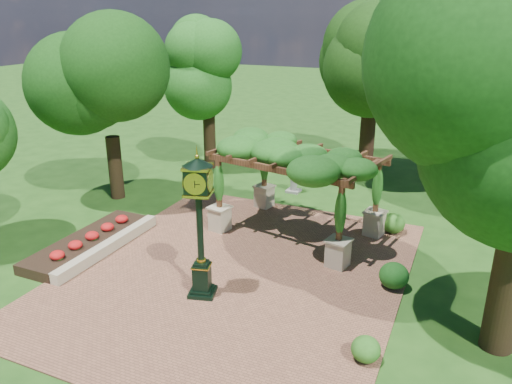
% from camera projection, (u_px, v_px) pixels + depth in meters
% --- Properties ---
extents(ground, '(120.00, 120.00, 0.00)m').
position_uv_depth(ground, '(222.00, 287.00, 14.87)').
color(ground, '#1E4714').
rests_on(ground, ground).
extents(brick_plaza, '(10.00, 12.00, 0.04)m').
position_uv_depth(brick_plaza, '(237.00, 272.00, 15.72)').
color(brick_plaza, brown).
rests_on(brick_plaza, ground).
extents(border_wall, '(0.35, 5.00, 0.40)m').
position_uv_depth(border_wall, '(109.00, 247.00, 16.99)').
color(border_wall, '#C6B793').
rests_on(border_wall, ground).
extents(flower_bed, '(1.50, 5.00, 0.36)m').
position_uv_depth(flower_bed, '(88.00, 242.00, 17.34)').
color(flower_bed, red).
rests_on(flower_bed, ground).
extents(pedestal_clock, '(1.01, 1.01, 4.18)m').
position_uv_depth(pedestal_clock, '(199.00, 215.00, 13.61)').
color(pedestal_clock, black).
rests_on(pedestal_clock, brick_plaza).
extents(pergola, '(6.22, 4.57, 3.55)m').
position_uv_depth(pergola, '(298.00, 157.00, 17.52)').
color(pergola, '#BCAD8B').
rests_on(pergola, brick_plaza).
extents(sundial, '(0.61, 0.61, 1.08)m').
position_uv_depth(sundial, '(294.00, 182.00, 22.57)').
color(sundial, gray).
rests_on(sundial, ground).
extents(shrub_front, '(0.84, 0.84, 0.62)m').
position_uv_depth(shrub_front, '(366.00, 349.00, 11.59)').
color(shrub_front, '#2A611B').
rests_on(shrub_front, brick_plaza).
extents(shrub_mid, '(0.93, 0.93, 0.78)m').
position_uv_depth(shrub_mid, '(394.00, 276.00, 14.66)').
color(shrub_mid, '#174A14').
rests_on(shrub_mid, brick_plaza).
extents(shrub_back, '(1.11, 1.11, 0.76)m').
position_uv_depth(shrub_back, '(393.00, 223.00, 18.32)').
color(shrub_back, '#2B601B').
rests_on(shrub_back, brick_plaza).
extents(tree_west_near, '(3.91, 3.91, 7.09)m').
position_uv_depth(tree_west_near, '(107.00, 86.00, 20.42)').
color(tree_west_near, '#2F2112').
rests_on(tree_west_near, ground).
extents(tree_west_far, '(3.19, 3.19, 7.54)m').
position_uv_depth(tree_west_far, '(207.00, 68.00, 24.59)').
color(tree_west_far, black).
rests_on(tree_west_far, ground).
extents(tree_north, '(5.05, 5.05, 8.18)m').
position_uv_depth(tree_north, '(373.00, 59.00, 23.50)').
color(tree_north, '#361F15').
rests_on(tree_north, ground).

